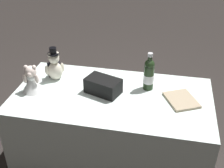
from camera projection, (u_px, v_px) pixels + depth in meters
name	position (u px, v px, depth m)	size (l,w,h in m)	color
ground_plane	(112.00, 160.00, 2.69)	(12.00, 12.00, 0.00)	#2D2826
reception_table	(112.00, 130.00, 2.50)	(1.56, 0.83, 0.72)	white
teddy_bear_groom	(55.00, 67.00, 2.48)	(0.16, 0.16, 0.29)	beige
teddy_bear_bride	(32.00, 79.00, 2.33)	(0.17, 0.21, 0.23)	white
champagne_bottle	(149.00, 74.00, 2.32)	(0.08, 0.08, 0.32)	#22371B
signing_pen	(93.00, 77.00, 2.55)	(0.08, 0.11, 0.01)	navy
gift_case_black	(103.00, 86.00, 2.31)	(0.31, 0.24, 0.12)	black
guestbook	(181.00, 100.00, 2.23)	(0.20, 0.26, 0.02)	tan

